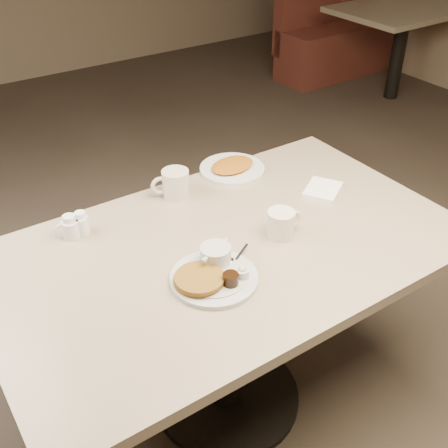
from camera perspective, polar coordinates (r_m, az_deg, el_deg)
room at (r=1.45m, az=0.47°, el=18.83°), size 7.04×8.04×2.84m
diner_table at (r=1.85m, az=0.35°, el=-6.42°), size 1.50×0.90×0.75m
main_plate at (r=1.60m, az=-1.19°, el=-5.03°), size 0.34×0.34×0.07m
coffee_mug_near at (r=1.77m, az=5.98°, el=0.10°), size 0.13×0.09×0.09m
napkin at (r=2.04m, az=10.19°, el=3.49°), size 0.18×0.17×0.02m
coffee_mug_far at (r=1.97m, az=-5.14°, el=4.18°), size 0.15×0.12×0.10m
creamer_left at (r=1.83m, az=-14.56°, el=0.03°), size 0.07×0.05×0.08m
creamer_right at (r=1.83m, az=-15.65°, el=-0.33°), size 0.08×0.07×0.08m
hash_plate at (r=2.14m, az=0.85°, el=5.85°), size 0.29×0.29×0.04m
booth_back_right at (r=5.38m, az=11.88°, el=19.03°), size 1.15×1.34×1.12m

